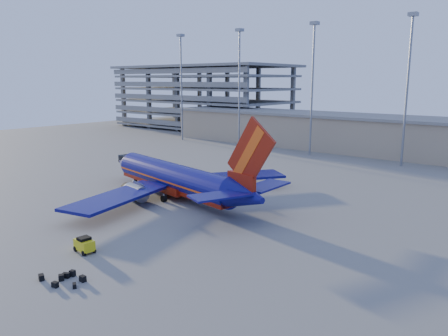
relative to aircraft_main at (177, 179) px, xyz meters
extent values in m
plane|color=slate|center=(1.96, -1.66, -2.67)|extent=(220.00, 220.00, 0.00)
cube|color=#9F846D|center=(11.96, 56.34, 1.33)|extent=(120.00, 15.00, 8.00)
cube|color=slate|center=(11.96, 56.34, 5.53)|extent=(122.00, 16.00, 0.60)
cube|color=slate|center=(-60.04, 72.34, -1.67)|extent=(60.00, 30.00, 0.70)
cube|color=slate|center=(-60.04, 72.34, 2.53)|extent=(60.00, 30.00, 0.70)
cube|color=slate|center=(-60.04, 72.34, 6.73)|extent=(60.00, 30.00, 0.70)
cube|color=slate|center=(-60.04, 72.34, 10.93)|extent=(60.00, 30.00, 0.70)
cube|color=slate|center=(-60.04, 72.34, 15.13)|extent=(60.00, 30.00, 0.70)
cube|color=slate|center=(-60.04, 72.34, 18.33)|extent=(62.00, 32.00, 0.80)
cube|color=slate|center=(-60.04, 85.34, 7.83)|extent=(1.20, 1.20, 21.00)
cylinder|color=gray|center=(-43.04, 44.34, 11.33)|extent=(0.44, 0.44, 28.00)
cube|color=gray|center=(-43.04, 44.34, 25.63)|extent=(1.60, 1.60, 0.70)
cylinder|color=gray|center=(-23.04, 44.34, 11.33)|extent=(0.44, 0.44, 28.00)
cube|color=gray|center=(-23.04, 44.34, 25.63)|extent=(1.60, 1.60, 0.70)
cylinder|color=gray|center=(-3.04, 44.34, 11.33)|extent=(0.44, 0.44, 28.00)
cube|color=gray|center=(-3.04, 44.34, 25.63)|extent=(1.60, 1.60, 0.70)
cylinder|color=gray|center=(16.96, 44.34, 11.33)|extent=(0.44, 0.44, 28.00)
cube|color=gray|center=(16.96, 44.34, 25.63)|extent=(1.60, 1.60, 0.70)
cylinder|color=navy|center=(-0.87, 0.17, 0.17)|extent=(25.52, 8.68, 3.89)
cube|color=#981C0C|center=(-0.87, 0.17, -0.83)|extent=(25.37, 7.96, 1.37)
cube|color=#FF5A15|center=(-0.87, 0.17, -0.09)|extent=(25.52, 8.72, 0.23)
cone|color=navy|center=(-15.42, 3.03, 0.17)|extent=(5.08, 4.67, 3.89)
cube|color=black|center=(-14.08, 2.76, 1.17)|extent=(3.00, 3.17, 0.84)
cone|color=navy|center=(14.20, -2.79, 0.54)|extent=(6.12, 4.87, 3.89)
cube|color=#981C0C|center=(13.37, -2.63, 1.96)|extent=(4.45, 1.42, 2.31)
cube|color=#981C0C|center=(14.82, -2.91, 5.64)|extent=(7.64, 1.82, 8.39)
cube|color=#FF5A15|center=(14.61, -2.87, 5.64)|extent=(5.12, 1.42, 6.58)
cube|color=navy|center=(14.47, 0.80, 1.12)|extent=(3.26, 6.78, 0.23)
cube|color=navy|center=(13.10, -6.21, 1.12)|extent=(5.54, 7.43, 0.23)
cube|color=navy|center=(2.46, 8.95, -0.78)|extent=(13.68, 16.36, 0.37)
cube|color=navy|center=(-1.10, -9.21, -0.78)|extent=(8.76, 17.06, 0.37)
cube|color=#981C0C|center=(-0.35, 0.07, -1.25)|extent=(6.98, 5.24, 1.05)
cylinder|color=gray|center=(-1.05, 5.78, -1.46)|extent=(4.14, 2.90, 2.21)
cylinder|color=gray|center=(-3.16, -4.95, -1.46)|extent=(4.14, 2.90, 2.21)
cylinder|color=gray|center=(-12.22, 2.40, -2.09)|extent=(0.30, 0.30, 1.16)
cylinder|color=black|center=(-12.22, 2.40, -2.33)|extent=(0.71, 0.39, 0.67)
cylinder|color=black|center=(1.21, 2.55, -2.23)|extent=(0.98, 0.74, 0.88)
cylinder|color=black|center=(0.15, -2.82, -2.23)|extent=(0.98, 0.74, 0.88)
cube|color=yellow|center=(7.50, -20.05, -1.92)|extent=(2.20, 1.37, 1.01)
cube|color=black|center=(7.50, -20.05, -1.31)|extent=(1.09, 1.18, 0.35)
cylinder|color=black|center=(6.74, -19.44, -2.41)|extent=(0.54, 0.22, 0.52)
cylinder|color=black|center=(6.66, -20.54, -2.41)|extent=(0.54, 0.22, 0.52)
cylinder|color=black|center=(8.35, -19.56, -2.41)|extent=(0.54, 0.22, 0.52)
cylinder|color=black|center=(8.26, -20.67, -2.41)|extent=(0.54, 0.22, 0.52)
cube|color=black|center=(10.02, -25.83, -2.43)|extent=(0.71, 0.60, 0.48)
cube|color=black|center=(12.10, -25.79, -2.45)|extent=(0.57, 0.46, 0.45)
cube|color=black|center=(13.41, -24.85, -2.48)|extent=(0.60, 0.52, 0.38)
cube|color=black|center=(11.25, -24.29, -2.44)|extent=(0.66, 0.57, 0.45)
cube|color=black|center=(11.37, -24.81, -2.41)|extent=(0.62, 0.61, 0.51)
cube|color=black|center=(12.94, -23.79, -2.42)|extent=(0.55, 0.39, 0.51)
cube|color=black|center=(11.39, -23.78, -2.40)|extent=(0.54, 0.49, 0.54)
camera|label=1|loc=(43.38, -42.34, 13.71)|focal=35.00mm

